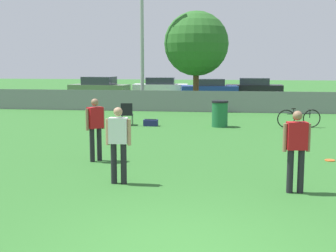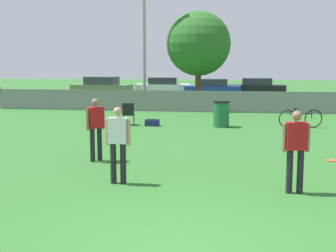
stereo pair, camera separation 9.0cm
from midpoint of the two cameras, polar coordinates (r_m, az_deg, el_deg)
The scene contains 16 objects.
ground_plane at distance 6.82m, azimuth 1.60°, elevation -14.83°, with size 120.00×120.00×0.00m, color #2D6628.
fence_backline at distance 24.35m, azimuth 6.65°, elevation 2.97°, with size 24.46×0.07×1.21m.
light_pole at distance 25.89m, azimuth -2.86°, elevation 13.94°, with size 0.90×0.36×9.15m.
tree_near_pole at distance 26.06m, azimuth 3.82°, elevation 9.97°, with size 3.54×3.54×5.35m.
player_thrower_red at distance 9.65m, azimuth 15.57°, elevation -2.38°, with size 0.55×0.28×1.66m.
player_defender_red at distance 12.44m, azimuth -8.61°, elevation 0.09°, with size 0.43×0.44×1.66m.
player_receiver_white at distance 10.08m, azimuth -5.88°, elevation -1.70°, with size 0.55×0.23×1.66m.
frisbee_disc at distance 13.20m, azimuth 19.39°, elevation -3.99°, with size 0.27×0.27×0.03m.
folding_chair_sideline at distance 19.32m, azimuth -4.71°, elevation 1.61°, with size 0.54×0.54×0.93m.
bicycle_sideline at distance 19.28m, azimuth 16.00°, elevation 0.90°, with size 1.74×0.54×0.78m.
trash_bin at distance 18.94m, azimuth 6.64°, elevation 1.50°, with size 0.67×0.67×1.06m.
gear_bag_sideline at distance 19.13m, azimuth -1.81°, elevation 0.40°, with size 0.57×0.31×0.28m.
parked_car_olive at distance 34.20m, azimuth -8.01°, elevation 4.66°, with size 4.36×2.26×1.51m.
parked_car_white at distance 35.62m, azimuth -0.53°, elevation 4.81°, with size 4.18×1.99×1.41m.
parked_car_blue at distance 34.20m, azimuth 5.41°, elevation 4.60°, with size 4.25×2.38×1.36m.
parked_car_dark at distance 35.50m, azimuth 10.83°, elevation 4.63°, with size 4.15×1.69×1.39m.
Camera 2 is at (0.78, -6.24, 2.64)m, focal length 50.00 mm.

